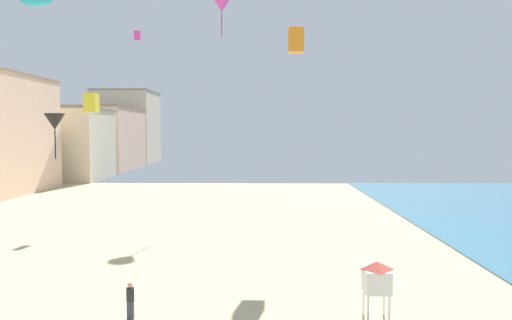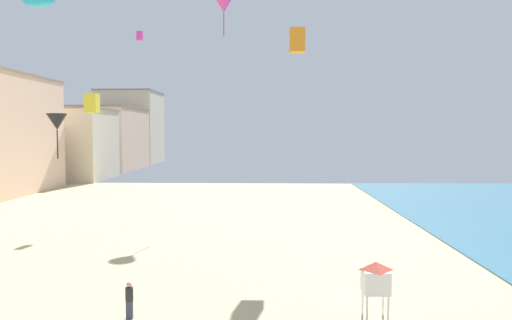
% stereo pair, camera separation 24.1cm
% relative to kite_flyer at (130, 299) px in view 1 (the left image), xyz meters
% --- Properties ---
extents(boardwalk_hotel_far, '(16.96, 12.88, 12.10)m').
position_rel_kite_flyer_xyz_m(boardwalk_hotel_far, '(-29.89, 57.63, 5.14)').
color(boardwalk_hotel_far, beige).
rests_on(boardwalk_hotel_far, ground).
extents(boardwalk_hotel_distant, '(15.38, 20.51, 13.30)m').
position_rel_kite_flyer_xyz_m(boardwalk_hotel_distant, '(-29.89, 77.91, 5.74)').
color(boardwalk_hotel_distant, beige).
rests_on(boardwalk_hotel_distant, ground).
extents(boardwalk_hotel_furthest, '(14.44, 15.45, 18.55)m').
position_rel_kite_flyer_xyz_m(boardwalk_hotel_furthest, '(-29.89, 98.26, 8.36)').
color(boardwalk_hotel_furthest, beige).
rests_on(boardwalk_hotel_furthest, ground).
extents(kite_flyer, '(0.34, 0.34, 1.64)m').
position_rel_kite_flyer_xyz_m(kite_flyer, '(0.00, 0.00, 0.00)').
color(kite_flyer, '#383D4C').
rests_on(kite_flyer, ground).
extents(lifeguard_stand, '(1.10, 1.10, 2.55)m').
position_rel_kite_flyer_xyz_m(lifeguard_stand, '(10.70, 0.23, 0.92)').
color(lifeguard_stand, white).
rests_on(lifeguard_stand, ground).
extents(kite_magenta_box, '(0.59, 0.59, 0.92)m').
position_rel_kite_flyer_xyz_m(kite_magenta_box, '(-7.56, 29.00, 17.32)').
color(kite_magenta_box, '#DB3D9E').
extents(kite_orange_box, '(1.11, 1.11, 1.75)m').
position_rel_kite_flyer_xyz_m(kite_orange_box, '(8.14, 14.89, 13.96)').
color(kite_orange_box, orange).
extents(kite_cyan_parafoil, '(2.72, 0.76, 1.06)m').
position_rel_kite_flyer_xyz_m(kite_cyan_parafoil, '(-12.89, 18.36, 18.01)').
color(kite_cyan_parafoil, '#2DB7CC').
extents(kite_yellow_box, '(0.68, 0.68, 1.07)m').
position_rel_kite_flyer_xyz_m(kite_yellow_box, '(-3.90, 6.22, 8.84)').
color(kite_yellow_box, yellow).
extents(kite_magenta_delta, '(1.71, 1.71, 3.88)m').
position_rel_kite_flyer_xyz_m(kite_magenta_delta, '(1.28, 29.50, 20.49)').
color(kite_magenta_delta, '#DB3D9E').
extents(kite_black_delta, '(1.64, 1.64, 3.73)m').
position_rel_kite_flyer_xyz_m(kite_black_delta, '(-11.39, 17.81, 8.05)').
color(kite_black_delta, black).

